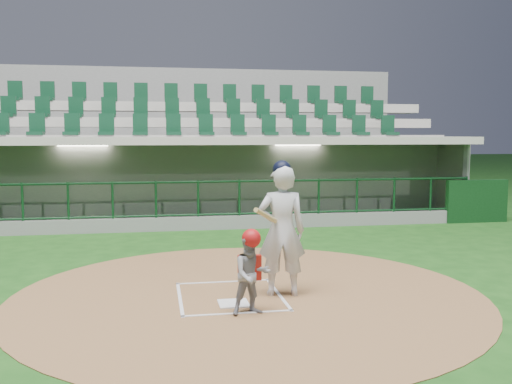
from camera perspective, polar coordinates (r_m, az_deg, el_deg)
ground at (r=9.05m, az=-2.88°, el=-9.94°), size 120.00×120.00×0.00m
dirt_circle at (r=8.90m, az=-0.77°, el=-10.16°), size 7.20×7.20×0.01m
home_plate at (r=8.38m, az=-2.26°, el=-11.07°), size 0.43×0.43×0.02m
batter_box_chalk at (r=8.76m, az=-2.63°, el=-10.35°), size 1.55×1.80×0.01m
dugout_structure at (r=16.58m, az=-5.91°, el=0.56°), size 16.40×3.70×3.00m
seating_deck at (r=19.61m, az=-6.91°, el=2.68°), size 17.00×6.72×5.15m
batter at (r=8.63m, az=2.58°, el=-3.70°), size 0.93×0.92×2.06m
catcher at (r=7.79m, az=-0.47°, el=-8.00°), size 0.59×0.49×1.17m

